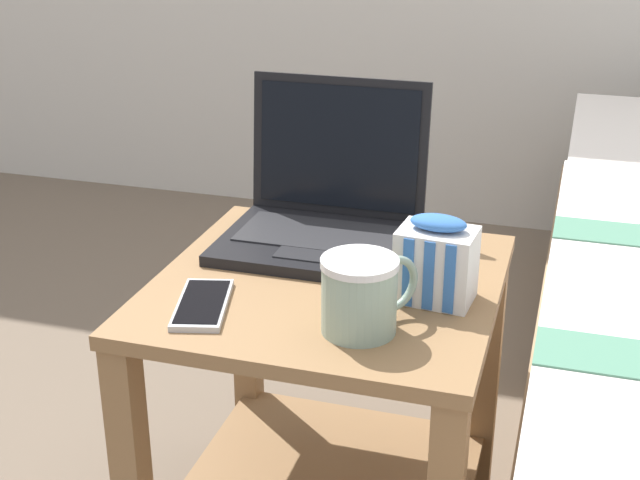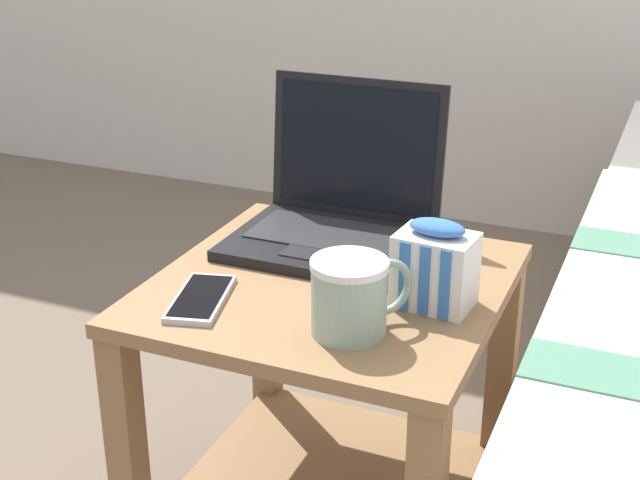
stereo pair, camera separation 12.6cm
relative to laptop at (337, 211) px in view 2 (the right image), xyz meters
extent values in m
cube|color=olive|center=(0.05, -0.15, -0.06)|extent=(0.50, 0.51, 0.02)
cube|color=olive|center=(-0.17, -0.38, -0.31)|extent=(0.04, 0.04, 0.49)
cube|color=olive|center=(-0.17, 0.08, -0.31)|extent=(0.04, 0.04, 0.49)
cube|color=olive|center=(0.27, 0.08, -0.31)|extent=(0.04, 0.04, 0.49)
cube|color=black|center=(0.00, -0.04, -0.04)|extent=(0.30, 0.24, 0.02)
cube|color=#232326|center=(0.00, -0.03, -0.03)|extent=(0.26, 0.13, 0.00)
cube|color=#232326|center=(0.00, -0.11, -0.03)|extent=(0.08, 0.05, 0.00)
cube|color=black|center=(0.00, 0.09, 0.08)|extent=(0.30, 0.03, 0.23)
cube|color=black|center=(0.00, 0.08, 0.08)|extent=(0.27, 0.02, 0.20)
cube|color=green|center=(-0.05, 0.10, 0.15)|extent=(0.03, 0.00, 0.03)
cube|color=green|center=(-0.05, 0.10, 0.13)|extent=(0.04, 0.00, 0.03)
cube|color=silver|center=(0.03, 0.09, 0.03)|extent=(0.05, 0.01, 0.04)
cube|color=blue|center=(0.02, 0.09, 0.07)|extent=(0.03, 0.00, 0.02)
cylinder|color=#8CA593|center=(0.13, -0.29, 0.00)|extent=(0.10, 0.10, 0.10)
cylinder|color=silver|center=(0.13, -0.29, 0.05)|extent=(0.10, 0.10, 0.01)
cylinder|color=black|center=(0.13, -0.29, 0.04)|extent=(0.09, 0.09, 0.01)
torus|color=#8CA593|center=(0.17, -0.25, 0.00)|extent=(0.06, 0.07, 0.08)
cube|color=silver|center=(0.21, -0.17, 0.00)|extent=(0.11, 0.09, 0.11)
cube|color=#3366B2|center=(0.18, -0.20, 0.00)|extent=(0.01, 0.00, 0.10)
cube|color=#3366B2|center=(0.21, -0.21, 0.00)|extent=(0.01, 0.00, 0.10)
cube|color=#3366B2|center=(0.24, -0.21, 0.00)|extent=(0.01, 0.00, 0.10)
ellipsoid|color=#3366B2|center=(0.21, -0.17, 0.07)|extent=(0.08, 0.05, 0.02)
cube|color=#B7BABC|center=(-0.09, -0.29, -0.05)|extent=(0.10, 0.16, 0.01)
cube|color=black|center=(-0.09, -0.29, -0.04)|extent=(0.09, 0.15, 0.00)
camera|label=1|loc=(0.39, -1.30, 0.51)|focal=50.00mm
camera|label=2|loc=(0.50, -1.26, 0.51)|focal=50.00mm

